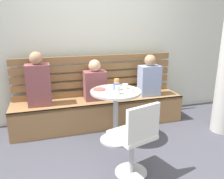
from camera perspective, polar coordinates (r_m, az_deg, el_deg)
ground at (r=2.84m, az=3.24°, el=-18.53°), size 8.00×8.00×0.00m
back_wall at (r=3.91m, az=-4.91°, el=13.82°), size 5.20×0.10×2.90m
booth_bench at (r=3.75m, az=-3.02°, el=-5.59°), size 2.70×0.52×0.44m
booth_backrest at (r=3.80m, az=-4.02°, el=3.52°), size 2.65×0.04×0.66m
cafe_table at (r=3.15m, az=0.91°, el=-4.15°), size 0.68×0.68×0.74m
white_chair at (r=2.46m, az=5.90°, el=-11.78°), size 0.50×0.50×0.85m
person_adult at (r=3.49m, az=-17.79°, el=1.87°), size 0.34×0.22×0.79m
person_child_left at (r=3.85m, az=9.26°, el=2.95°), size 0.34×0.22×0.68m
person_child_middle at (r=3.60m, az=-4.24°, el=1.81°), size 0.34×0.22×0.63m
cup_ceramic_white at (r=3.15m, az=3.28°, el=0.75°), size 0.08×0.08×0.07m
cup_water_clear at (r=2.92m, az=1.36°, el=-0.09°), size 0.07×0.07×0.11m
cup_mug_blue at (r=3.09m, az=1.11°, el=0.71°), size 0.08×0.08×0.09m
cup_tumbler_orange at (r=3.31m, az=1.16°, el=1.83°), size 0.07×0.07×0.10m
cup_espresso_small at (r=3.00m, az=5.05°, el=-0.20°), size 0.06×0.06×0.05m
plate_small at (r=3.12m, az=-3.18°, el=0.06°), size 0.17×0.17×0.01m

